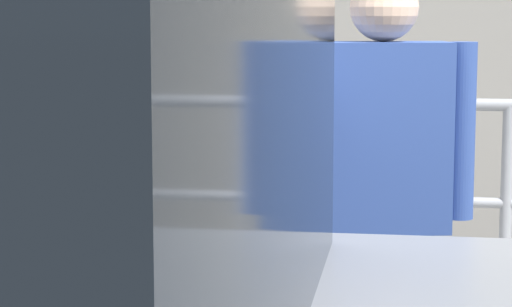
% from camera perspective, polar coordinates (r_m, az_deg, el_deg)
% --- Properties ---
extents(parking_meter, '(0.18, 0.19, 1.58)m').
position_cam_1_polar(parking_meter, '(3.29, -4.59, 2.25)').
color(parking_meter, slate).
rests_on(parking_meter, sidewalk_curb).
extents(pedestrian_at_meter, '(0.60, 0.64, 1.61)m').
position_cam_1_polar(pedestrian_at_meter, '(3.27, 7.05, -2.26)').
color(pedestrian_at_meter, slate).
rests_on(pedestrian_at_meter, sidewalk_curb).
extents(background_railing, '(24.06, 0.06, 1.09)m').
position_cam_1_polar(background_railing, '(5.03, 3.41, -0.40)').
color(background_railing, gray).
rests_on(background_railing, sidewalk_curb).
extents(backdrop_wall, '(32.00, 0.50, 3.11)m').
position_cam_1_polar(backdrop_wall, '(7.25, 5.09, 7.15)').
color(backdrop_wall, gray).
rests_on(backdrop_wall, ground).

